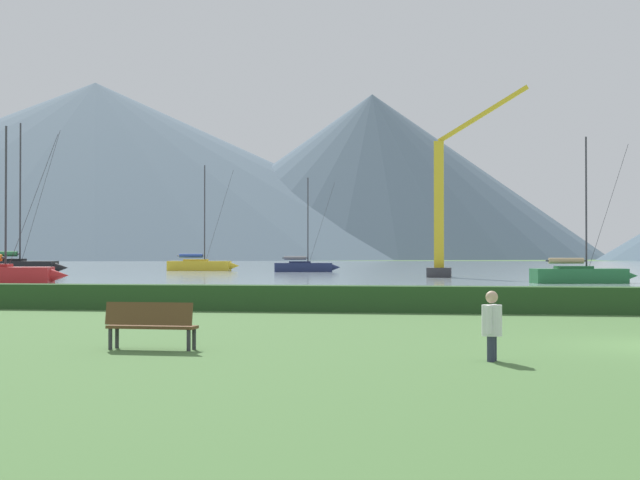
# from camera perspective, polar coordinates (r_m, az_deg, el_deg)

# --- Properties ---
(harbor_water) EXTENTS (320.00, 246.00, 0.00)m
(harbor_water) POSITION_cam_1_polar(r_m,az_deg,el_deg) (157.78, 10.87, -1.53)
(harbor_water) COLOR #8C9EA3
(harbor_water) RESTS_ON ground_plane
(hedge_line) EXTENTS (80.00, 1.20, 0.86)m
(hedge_line) POSITION_cam_1_polar(r_m,az_deg,el_deg) (32.03, 17.07, -3.45)
(hedge_line) COLOR #284C23
(hedge_line) RESTS_ON ground_plane
(sailboat_slip_6) EXTENTS (8.40, 3.02, 12.30)m
(sailboat_slip_6) POSITION_cam_1_polar(r_m,az_deg,el_deg) (112.99, -7.10, -1.45)
(sailboat_slip_6) COLOR gold
(sailboat_slip_6) RESTS_ON harbor_water
(sailboat_slip_7) EXTENTS (9.48, 3.88, 14.36)m
(sailboat_slip_7) POSITION_cam_1_polar(r_m,az_deg,el_deg) (95.62, -17.66, -1.48)
(sailboat_slip_7) COLOR black
(sailboat_slip_7) RESTS_ON harbor_water
(sailboat_slip_8) EXTENTS (7.33, 3.44, 10.24)m
(sailboat_slip_8) POSITION_cam_1_polar(r_m,az_deg,el_deg) (104.44, -0.96, -1.56)
(sailboat_slip_8) COLOR navy
(sailboat_slip_8) RESTS_ON harbor_water
(sailboat_slip_9) EXTENTS (7.17, 3.36, 9.68)m
(sailboat_slip_9) POSITION_cam_1_polar(r_m,az_deg,el_deg) (65.76, 15.15, -1.97)
(sailboat_slip_9) COLOR #236B38
(sailboat_slip_9) RESTS_ON harbor_water
(park_bench_near_path) EXTENTS (1.81, 0.54, 0.95)m
(park_bench_near_path) POSITION_cam_1_polar(r_m,az_deg,el_deg) (19.47, -9.98, -4.86)
(park_bench_near_path) COLOR brown
(park_bench_near_path) RESTS_ON ground_plane
(person_seated_viewer) EXTENTS (0.36, 0.56, 1.25)m
(person_seated_viewer) POSITION_cam_1_polar(r_m,az_deg,el_deg) (17.42, 10.13, -4.83)
(person_seated_viewer) COLOR #2D3347
(person_seated_viewer) RESTS_ON ground_plane
(dock_crane) EXTENTS (8.32, 2.00, 15.79)m
(dock_crane) POSITION_cam_1_polar(r_m,az_deg,el_deg) (80.38, 7.31, 1.46)
(dock_crane) COLOR #333338
(dock_crane) RESTS_ON ground_plane
(distant_hill_west_ridge) EXTENTS (344.95, 344.95, 79.10)m
(distant_hill_west_ridge) POSITION_cam_1_polar(r_m,az_deg,el_deg) (444.07, -13.17, 4.03)
(distant_hill_west_ridge) COLOR #4C6070
(distant_hill_west_ridge) RESTS_ON ground_plane
(distant_hill_east_ridge) EXTENTS (196.07, 196.07, 70.40)m
(distant_hill_east_ridge) POSITION_cam_1_polar(r_m,az_deg,el_deg) (412.05, 3.11, 3.78)
(distant_hill_east_ridge) COLOR #4C6070
(distant_hill_east_ridge) RESTS_ON ground_plane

